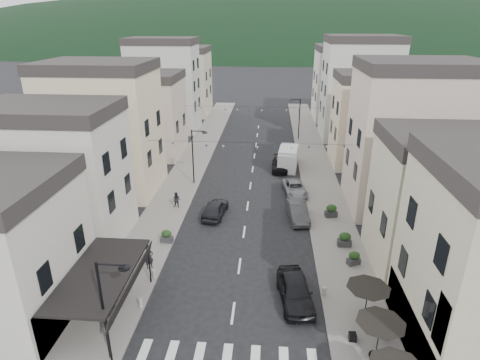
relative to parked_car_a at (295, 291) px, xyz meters
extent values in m
cube|color=slate|center=(-11.30, 24.60, -0.75)|extent=(4.00, 76.00, 0.12)
cube|color=slate|center=(3.70, 24.60, -0.75)|extent=(4.00, 76.00, 0.12)
ellipsoid|color=black|center=(-3.80, 292.60, -0.81)|extent=(640.00, 360.00, 70.00)
cube|color=black|center=(-11.30, -2.40, 2.39)|extent=(3.60, 7.50, 0.15)
cube|color=black|center=(-9.50, -2.40, 1.89)|extent=(0.34, 7.50, 0.99)
cylinder|color=black|center=(-9.60, -5.90, 0.79)|extent=(0.10, 0.10, 3.20)
cylinder|color=black|center=(-9.60, 1.10, 0.79)|extent=(0.10, 0.10, 3.20)
cube|color=beige|center=(-18.30, 6.60, 4.19)|extent=(10.00, 7.00, 10.00)
cube|color=#262323|center=(-18.30, 6.60, 9.69)|extent=(10.20, 7.14, 1.00)
cube|color=beige|center=(-18.30, 16.60, 5.19)|extent=(10.00, 8.00, 12.00)
cube|color=#262323|center=(-18.30, 16.60, 11.69)|extent=(10.20, 8.16, 1.00)
cube|color=#B7A394|center=(-18.30, 28.60, 3.94)|extent=(10.00, 8.00, 9.50)
cube|color=#262323|center=(-18.30, 28.60, 9.19)|extent=(10.20, 8.16, 1.00)
cube|color=#B2B2AC|center=(-18.30, 40.60, 5.69)|extent=(10.00, 7.00, 13.00)
cube|color=#262323|center=(-18.30, 40.60, 12.69)|extent=(10.20, 7.14, 1.00)
cube|color=#B6AD90|center=(-18.30, 52.60, 4.69)|extent=(10.00, 9.00, 11.00)
cube|color=#262323|center=(-18.30, 52.60, 10.69)|extent=(10.20, 9.18, 1.00)
cube|color=#B6AD90|center=(10.70, 4.60, 3.69)|extent=(10.00, 7.00, 9.00)
cube|color=#262323|center=(10.70, 4.60, 8.69)|extent=(10.20, 7.14, 1.00)
cube|color=#B7A394|center=(10.70, 14.60, 5.44)|extent=(10.00, 8.00, 12.50)
cube|color=#262323|center=(10.70, 14.60, 12.19)|extent=(10.20, 8.16, 1.00)
cube|color=beige|center=(10.70, 26.60, 4.19)|extent=(10.00, 7.00, 10.00)
cube|color=#262323|center=(10.70, 26.60, 9.69)|extent=(10.20, 7.14, 1.00)
cube|color=#B2B2AC|center=(10.70, 38.60, 5.94)|extent=(10.00, 8.00, 13.50)
cube|color=#262323|center=(10.70, 38.60, 13.19)|extent=(10.20, 8.16, 1.00)
cube|color=beige|center=(10.70, 50.60, 4.94)|extent=(10.00, 9.00, 11.50)
cube|color=#262323|center=(10.70, 50.60, 11.19)|extent=(10.20, 9.18, 1.00)
cylinder|color=black|center=(3.90, -4.60, 0.46)|extent=(0.06, 0.06, 2.30)
cone|color=black|center=(3.90, -4.60, 1.56)|extent=(2.50, 2.50, 0.55)
cylinder|color=black|center=(3.90, -4.60, -0.32)|extent=(0.70, 0.70, 0.04)
cylinder|color=black|center=(3.90, -1.80, 0.46)|extent=(0.06, 0.06, 2.30)
cone|color=black|center=(3.90, -1.80, 1.56)|extent=(2.50, 2.50, 0.55)
cylinder|color=black|center=(3.90, -1.80, -0.32)|extent=(0.70, 0.70, 0.04)
cylinder|color=black|center=(-9.90, -5.40, 2.19)|extent=(0.14, 0.14, 6.00)
cylinder|color=black|center=(-9.20, -5.40, 5.09)|extent=(1.40, 0.10, 0.10)
cylinder|color=black|center=(-8.55, -5.40, 4.94)|extent=(0.56, 0.56, 0.08)
cylinder|color=black|center=(-9.90, 18.60, 2.19)|extent=(0.14, 0.14, 6.00)
cylinder|color=black|center=(-9.20, 18.60, 5.09)|extent=(1.40, 0.10, 0.10)
cylinder|color=black|center=(-8.55, 18.60, 4.94)|extent=(0.56, 0.56, 0.08)
cylinder|color=black|center=(2.30, 36.60, 2.19)|extent=(0.14, 0.14, 6.00)
cylinder|color=black|center=(1.60, 36.60, 5.09)|extent=(1.40, 0.10, 0.10)
cylinder|color=black|center=(0.95, 36.60, 4.94)|extent=(0.56, 0.56, 0.08)
cylinder|color=gray|center=(-9.50, -1.40, -0.39)|extent=(0.26, 0.26, 0.60)
cylinder|color=gray|center=(-9.50, 1.60, -0.39)|extent=(0.26, 0.26, 0.60)
cylinder|color=gray|center=(1.90, 0.60, -0.39)|extent=(0.26, 0.26, 0.60)
cylinder|color=black|center=(-3.80, 14.60, 5.19)|extent=(19.00, 0.02, 0.02)
cone|color=beige|center=(-12.50, 14.60, 5.00)|extent=(0.28, 0.28, 0.24)
cone|color=navy|center=(-10.92, 14.60, 4.91)|extent=(0.28, 0.28, 0.24)
cone|color=beige|center=(-9.34, 14.60, 4.83)|extent=(0.28, 0.28, 0.24)
cone|color=navy|center=(-7.75, 14.60, 4.77)|extent=(0.28, 0.28, 0.24)
cone|color=beige|center=(-6.17, 14.60, 4.72)|extent=(0.28, 0.28, 0.24)
cone|color=navy|center=(-4.59, 14.60, 4.70)|extent=(0.28, 0.28, 0.24)
cone|color=beige|center=(-3.00, 14.60, 4.70)|extent=(0.28, 0.28, 0.24)
cone|color=navy|center=(-1.42, 14.60, 4.72)|extent=(0.28, 0.28, 0.24)
cone|color=beige|center=(0.16, 14.60, 4.77)|extent=(0.28, 0.28, 0.24)
cone|color=navy|center=(1.75, 14.60, 4.83)|extent=(0.28, 0.28, 0.24)
cone|color=beige|center=(3.33, 14.60, 4.91)|extent=(0.28, 0.28, 0.24)
cone|color=navy|center=(4.91, 14.60, 5.00)|extent=(0.28, 0.28, 0.24)
cylinder|color=black|center=(-3.80, 30.60, 5.19)|extent=(19.00, 0.02, 0.02)
cone|color=beige|center=(-12.50, 30.60, 5.00)|extent=(0.28, 0.28, 0.24)
cone|color=navy|center=(-10.92, 30.60, 4.91)|extent=(0.28, 0.28, 0.24)
cone|color=beige|center=(-9.34, 30.60, 4.83)|extent=(0.28, 0.28, 0.24)
cone|color=navy|center=(-7.75, 30.60, 4.77)|extent=(0.28, 0.28, 0.24)
cone|color=beige|center=(-6.17, 30.60, 4.72)|extent=(0.28, 0.28, 0.24)
cone|color=navy|center=(-4.59, 30.60, 4.70)|extent=(0.28, 0.28, 0.24)
cone|color=beige|center=(-3.00, 30.60, 4.70)|extent=(0.28, 0.28, 0.24)
cone|color=navy|center=(-1.42, 30.60, 4.72)|extent=(0.28, 0.28, 0.24)
cone|color=beige|center=(0.16, 30.60, 4.77)|extent=(0.28, 0.28, 0.24)
cone|color=navy|center=(1.75, 30.60, 4.83)|extent=(0.28, 0.28, 0.24)
cone|color=beige|center=(3.33, 30.60, 4.91)|extent=(0.28, 0.28, 0.24)
cone|color=navy|center=(4.91, 30.60, 5.00)|extent=(0.28, 0.28, 0.24)
imported|color=black|center=(0.00, 0.00, 0.00)|extent=(2.56, 5.00, 1.63)
imported|color=#363639|center=(0.80, 11.31, -0.09)|extent=(2.03, 4.54, 1.45)
imported|color=gray|center=(0.80, 16.79, -0.19)|extent=(2.69, 4.78, 1.26)
imported|color=black|center=(-0.61, 23.65, -0.17)|extent=(1.89, 4.50, 1.30)
imported|color=black|center=(-6.60, 11.36, -0.08)|extent=(2.27, 4.50, 1.47)
cube|color=silver|center=(0.40, 24.73, 0.29)|extent=(2.68, 5.52, 2.21)
cube|color=silver|center=(0.33, 24.07, 1.46)|extent=(2.43, 3.75, 0.55)
cylinder|color=black|center=(-0.70, 22.85, -0.43)|extent=(0.36, 0.80, 0.78)
cylinder|color=black|center=(1.06, 22.65, -0.43)|extent=(0.36, 0.80, 0.78)
cylinder|color=black|center=(-0.25, 26.81, -0.43)|extent=(0.36, 0.80, 0.78)
cylinder|color=black|center=(1.51, 26.61, -0.43)|extent=(0.36, 0.80, 0.78)
imported|color=black|center=(-10.13, 2.72, 0.16)|extent=(0.74, 0.69, 1.70)
imported|color=#261F2A|center=(-10.39, 12.54, 0.07)|extent=(0.81, 0.67, 1.52)
cube|color=#2A2A2C|center=(-11.17, -2.13, -0.47)|extent=(0.96, 0.62, 0.45)
ellipsoid|color=black|center=(-11.17, -2.13, 0.02)|extent=(0.79, 0.50, 0.57)
cube|color=#333336|center=(-9.80, 6.31, -0.46)|extent=(0.97, 0.58, 0.47)
ellipsoid|color=black|center=(-9.80, 6.31, 0.06)|extent=(0.82, 0.52, 0.60)
cube|color=#2E2E30|center=(4.43, 4.30, -0.46)|extent=(1.05, 0.84, 0.46)
ellipsoid|color=black|center=(4.43, 4.30, 0.05)|extent=(0.81, 0.52, 0.59)
cube|color=#2D2D2F|center=(4.17, 6.80, -0.43)|extent=(1.07, 0.61, 0.53)
ellipsoid|color=black|center=(4.17, 6.80, 0.15)|extent=(0.92, 0.59, 0.67)
cube|color=#28292B|center=(3.80, 11.76, -0.43)|extent=(1.14, 0.75, 0.53)
ellipsoid|color=black|center=(3.80, 11.76, 0.15)|extent=(0.93, 0.59, 0.67)
camera|label=1|loc=(-1.87, -20.86, 15.88)|focal=30.00mm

